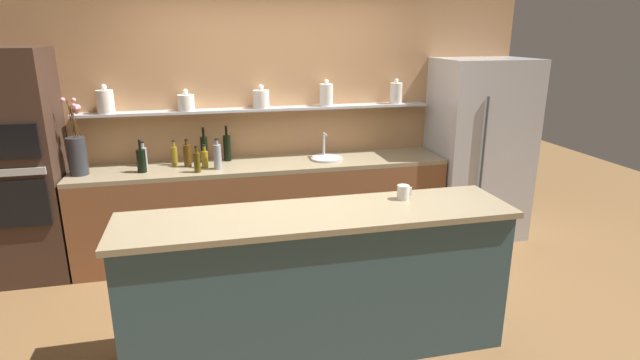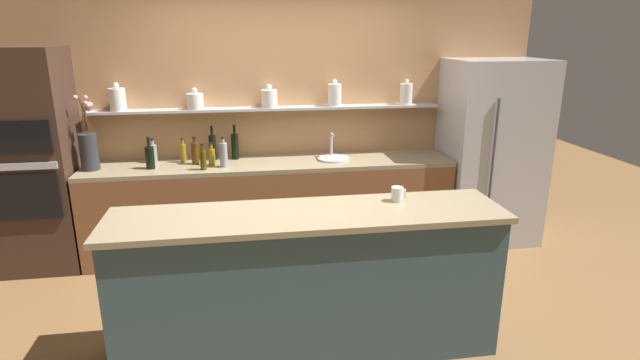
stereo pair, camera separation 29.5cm
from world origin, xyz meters
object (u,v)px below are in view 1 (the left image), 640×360
bottle_wine_0 (227,147)px  coffee_mug (403,192)px  bottle_spirit_3 (217,156)px  bottle_oil_7 (205,159)px  flower_vase (77,153)px  bottle_spirit_4 (187,155)px  bottle_wine_1 (141,160)px  sink_fixture (326,157)px  bottle_oil_5 (197,162)px  bottle_spirit_6 (143,156)px  refrigerator (479,150)px  bottle_wine_2 (204,149)px  bottle_oil_8 (174,155)px  oven_tower (20,168)px

bottle_wine_0 → coffee_mug: bearing=-57.7°
bottle_spirit_3 → bottle_oil_7: bearing=145.5°
flower_vase → bottle_spirit_4: bearing=3.7°
bottle_wine_1 → bottle_oil_7: size_ratio=1.38×
sink_fixture → coffee_mug: bearing=-84.5°
bottle_oil_5 → bottle_spirit_6: bearing=144.9°
bottle_spirit_6 → bottle_oil_7: (0.56, -0.19, -0.01)m
coffee_mug → bottle_wine_0: bearing=122.3°
refrigerator → coffee_mug: size_ratio=18.21×
bottle_spirit_4 → flower_vase: bearing=-176.3°
bottle_wine_1 → bottle_wine_2: bottle_wine_2 is taller
refrigerator → bottle_spirit_3: (-2.71, -0.07, 0.10)m
bottle_wine_1 → bottle_spirit_4: size_ratio=1.13×
flower_vase → bottle_spirit_3: bearing=-4.1°
bottle_wine_0 → bottle_spirit_3: 0.31m
bottle_spirit_4 → bottle_oil_5: 0.24m
sink_fixture → bottle_oil_8: size_ratio=1.32×
sink_fixture → coffee_mug: size_ratio=3.06×
bottle_oil_8 → coffee_mug: (1.61, -1.71, 0.05)m
refrigerator → sink_fixture: bearing=178.3°
oven_tower → bottle_spirit_6: size_ratio=8.60×
oven_tower → bottle_oil_8: oven_tower is taller
bottle_wine_0 → bottle_oil_5: (-0.29, -0.36, -0.03)m
bottle_wine_1 → bottle_spirit_6: bottle_wine_1 is taller
flower_vase → sink_fixture: size_ratio=2.17×
bottle_oil_8 → coffee_mug: 2.35m
bottle_oil_7 → coffee_mug: bottle_oil_7 is taller
flower_vase → bottle_oil_8: bearing=10.7°
oven_tower → bottle_wine_1: oven_tower is taller
bottle_spirit_3 → bottle_spirit_6: bottle_spirit_3 is taller
bottle_oil_7 → coffee_mug: 2.04m
flower_vase → bottle_oil_7: size_ratio=3.14×
flower_vase → bottle_spirit_3: 1.20m
bottle_wine_2 → bottle_spirit_6: bottle_wine_2 is taller
bottle_wine_0 → bottle_spirit_6: bearing=-178.9°
bottle_wine_2 → bottle_oil_8: 0.29m
bottle_oil_7 → sink_fixture: bearing=2.1°
bottle_oil_5 → oven_tower: bearing=173.1°
bottle_spirit_3 → bottle_oil_7: (-0.11, 0.08, -0.04)m
sink_fixture → flower_vase: bearing=-179.1°
sink_fixture → oven_tower: bearing=-179.7°
bottle_wine_1 → bottle_wine_2: bearing=23.5°
bottle_wine_1 → coffee_mug: 2.42m
sink_fixture → bottle_oil_7: size_ratio=1.45×
bottle_wine_2 → oven_tower: bearing=-173.6°
sink_fixture → bottle_wine_2: 1.19m
flower_vase → coffee_mug: size_ratio=6.65×
oven_tower → bottle_spirit_6: oven_tower is taller
refrigerator → bottle_spirit_4: 2.98m
refrigerator → sink_fixture: 1.65m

